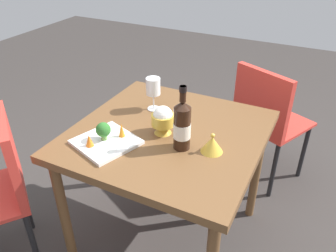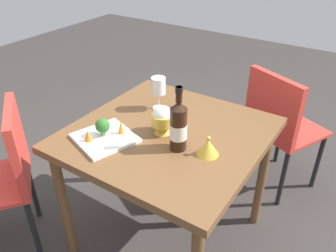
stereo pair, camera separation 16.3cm
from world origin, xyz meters
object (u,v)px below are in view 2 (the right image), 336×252
object	(u,v)px
chair_near_window	(7,167)
serving_plate	(105,138)
carrot_garnish_left	(88,135)
wine_bottle	(178,126)
wine_glass	(158,87)
carrot_garnish_right	(121,127)
broccoli_floret	(103,126)
chair_by_wall	(278,121)
rice_bowl	(163,119)
rice_bowl_lid	(208,147)

from	to	relation	value
chair_near_window	serving_plate	size ratio (longest dim) A/B	2.67
chair_near_window	carrot_garnish_left	bearing A→B (deg)	-119.79
chair_near_window	carrot_garnish_left	xyz separation A→B (m)	(0.18, -0.43, 0.25)
wine_bottle	serving_plate	bearing A→B (deg)	111.47
wine_bottle	serving_plate	world-z (taller)	wine_bottle
chair_near_window	wine_bottle	distance (m)	0.93
wine_glass	carrot_garnish_left	xyz separation A→B (m)	(-0.46, 0.08, -0.08)
carrot_garnish_right	chair_near_window	bearing A→B (deg)	121.56
wine_bottle	carrot_garnish_right	distance (m)	0.29
chair_near_window	broccoli_floret	xyz separation A→B (m)	(0.26, -0.45, 0.27)
wine_glass	broccoli_floret	xyz separation A→B (m)	(-0.38, 0.05, -0.06)
chair_by_wall	wine_bottle	bearing A→B (deg)	-79.48
broccoli_floret	serving_plate	bearing A→B (deg)	-114.73
rice_bowl	serving_plate	distance (m)	0.28
rice_bowl	broccoli_floret	world-z (taller)	rice_bowl
broccoli_floret	carrot_garnish_right	bearing A→B (deg)	-44.85
chair_by_wall	rice_bowl	xyz separation A→B (m)	(-0.77, 0.35, 0.28)
chair_near_window	chair_by_wall	world-z (taller)	same
broccoli_floret	rice_bowl_lid	bearing A→B (deg)	-71.98
wine_bottle	rice_bowl	bearing A→B (deg)	61.34
rice_bowl_lid	carrot_garnish_right	bearing A→B (deg)	102.84
serving_plate	wine_glass	bearing A→B (deg)	-5.19
wine_bottle	rice_bowl_lid	bearing A→B (deg)	-76.53
carrot_garnish_right	rice_bowl	bearing A→B (deg)	-47.47
chair_by_wall	broccoli_floret	xyz separation A→B (m)	(-0.96, 0.56, 0.27)
rice_bowl	carrot_garnish_left	world-z (taller)	rice_bowl
rice_bowl_lid	broccoli_floret	world-z (taller)	broccoli_floret
wine_bottle	chair_by_wall	bearing A→B (deg)	-14.77
wine_glass	rice_bowl_lid	xyz separation A→B (m)	(-0.23, -0.42, -0.09)
chair_near_window	chair_by_wall	bearing A→B (deg)	-92.91
chair_by_wall	wine_bottle	xyz separation A→B (m)	(-0.84, 0.22, 0.32)
rice_bowl_lid	serving_plate	xyz separation A→B (m)	(-0.16, 0.45, -0.03)
broccoli_floret	wine_glass	bearing A→B (deg)	-7.26
wine_glass	chair_by_wall	bearing A→B (deg)	-41.41
chair_near_window	wine_glass	xyz separation A→B (m)	(0.64, -0.50, 0.33)
wine_glass	broccoli_floret	bearing A→B (deg)	172.74
broccoli_floret	carrot_garnish_left	size ratio (longest dim) A/B	1.53
wine_bottle	carrot_garnish_right	world-z (taller)	wine_bottle
wine_bottle	carrot_garnish_left	distance (m)	0.42
wine_glass	rice_bowl_lid	size ratio (longest dim) A/B	1.79
rice_bowl_lid	broccoli_floret	distance (m)	0.49
chair_near_window	wine_glass	world-z (taller)	wine_glass
broccoli_floret	carrot_garnish_right	size ratio (longest dim) A/B	1.27
wine_glass	wine_bottle	bearing A→B (deg)	-132.67
carrot_garnish_right	wine_glass	bearing A→B (deg)	1.68
wine_glass	carrot_garnish_left	distance (m)	0.47
rice_bowl	carrot_garnish_right	distance (m)	0.20
rice_bowl	broccoli_floret	bearing A→B (deg)	133.31
serving_plate	carrot_garnish_left	world-z (taller)	carrot_garnish_left
serving_plate	chair_near_window	bearing A→B (deg)	118.11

